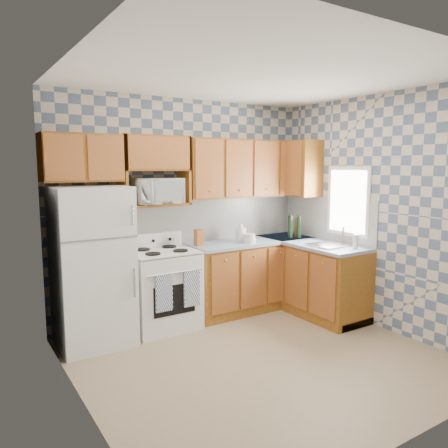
{
  "coord_description": "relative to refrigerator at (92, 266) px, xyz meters",
  "views": [
    {
      "loc": [
        -2.51,
        -3.27,
        1.9
      ],
      "look_at": [
        0.05,
        0.75,
        1.25
      ],
      "focal_mm": 35.0,
      "sensor_mm": 36.0,
      "label": 1
    }
  ],
  "objects": [
    {
      "name": "base_cabinets_back",
      "position": [
        2.1,
        0.05,
        -0.4
      ],
      "size": [
        1.75,
        0.6,
        0.88
      ],
      "primitive_type": "cube",
      "color": "brown",
      "rests_on": "floor"
    },
    {
      "name": "base_cabinets_right",
      "position": [
        2.67,
        -0.45,
        -0.4
      ],
      "size": [
        0.6,
        1.6,
        0.88
      ],
      "primitive_type": "cube",
      "color": "brown",
      "rests_on": "floor"
    },
    {
      "name": "bottle_1",
      "position": [
        2.75,
        -0.15,
        0.22
      ],
      "size": [
        0.07,
        0.07,
        0.28
      ],
      "primitive_type": "cylinder",
      "color": "black",
      "rests_on": "countertop_back"
    },
    {
      "name": "cooktop",
      "position": [
        0.8,
        0.03,
        0.07
      ],
      "size": [
        0.76,
        0.65,
        0.02
      ],
      "primitive_type": "cube",
      "color": "silver",
      "rests_on": "stove_body"
    },
    {
      "name": "sink",
      "position": [
        2.67,
        -0.8,
        0.09
      ],
      "size": [
        0.48,
        0.4,
        0.03
      ],
      "primitive_type": "cube",
      "color": "#B7B7BC",
      "rests_on": "countertop_right"
    },
    {
      "name": "right_wall",
      "position": [
        2.97,
        -1.25,
        0.51
      ],
      "size": [
        0.02,
        3.2,
        2.7
      ],
      "primitive_type": "cube",
      "color": "slate",
      "rests_on": "ground"
    },
    {
      "name": "back_wall",
      "position": [
        1.27,
        0.35,
        0.51
      ],
      "size": [
        3.4,
        0.02,
        2.7
      ],
      "primitive_type": "cube",
      "color": "slate",
      "rests_on": "ground"
    },
    {
      "name": "upper_cabinets_fridge",
      "position": [
        -0.02,
        0.19,
        1.13
      ],
      "size": [
        0.82,
        0.33,
        0.5
      ],
      "primitive_type": "cube",
      "color": "brown",
      "rests_on": "back_wall"
    },
    {
      "name": "upper_cabinets_right",
      "position": [
        2.81,
        0.0,
        1.01
      ],
      "size": [
        0.33,
        0.7,
        0.74
      ],
      "primitive_type": "cube",
      "color": "brown",
      "rests_on": "right_wall"
    },
    {
      "name": "upper_cabinets_back",
      "position": [
        2.1,
        0.19,
        1.01
      ],
      "size": [
        1.75,
        0.33,
        0.74
      ],
      "primitive_type": "cube",
      "color": "brown",
      "rests_on": "back_wall"
    },
    {
      "name": "microwave",
      "position": [
        0.82,
        0.13,
        0.76
      ],
      "size": [
        0.55,
        0.38,
        0.3
      ],
      "primitive_type": "imported",
      "rotation": [
        0.0,
        0.0,
        0.03
      ],
      "color": "white",
      "rests_on": "microwave_shelf"
    },
    {
      "name": "countertop_back",
      "position": [
        2.1,
        0.05,
        0.06
      ],
      "size": [
        1.77,
        0.63,
        0.04
      ],
      "primitive_type": "cube",
      "color": "gray",
      "rests_on": "base_cabinets_back"
    },
    {
      "name": "countertop_right",
      "position": [
        2.67,
        -0.45,
        0.06
      ],
      "size": [
        0.63,
        1.6,
        0.04
      ],
      "primitive_type": "cube",
      "color": "gray",
      "rests_on": "base_cabinets_right"
    },
    {
      "name": "refrigerator",
      "position": [
        0.0,
        0.0,
        0.0
      ],
      "size": [
        0.75,
        0.7,
        1.68
      ],
      "primitive_type": "cube",
      "color": "white",
      "rests_on": "floor"
    },
    {
      "name": "electric_kettle",
      "position": [
        1.94,
        0.06,
        0.17
      ],
      "size": [
        0.13,
        0.13,
        0.17
      ],
      "primitive_type": "cylinder",
      "color": "white",
      "rests_on": "countertop_back"
    },
    {
      "name": "backguard",
      "position": [
        0.8,
        0.3,
        0.16
      ],
      "size": [
        0.76,
        0.08,
        0.17
      ],
      "primitive_type": "cube",
      "color": "white",
      "rests_on": "cooktop"
    },
    {
      "name": "dish_towel_right",
      "position": [
        1.01,
        -0.32,
        -0.32
      ],
      "size": [
        0.19,
        0.02,
        0.41
      ],
      "primitive_type": "cube",
      "color": "navy",
      "rests_on": "stove_body"
    },
    {
      "name": "bottle_0",
      "position": [
        2.65,
        -0.09,
        0.23
      ],
      "size": [
        0.07,
        0.07,
        0.3
      ],
      "primitive_type": "cylinder",
      "color": "black",
      "rests_on": "countertop_back"
    },
    {
      "name": "microwave_shelf",
      "position": [
        0.8,
        0.19,
        0.6
      ],
      "size": [
        0.8,
        0.33,
        0.03
      ],
      "primitive_type": "cube",
      "color": "brown",
      "rests_on": "back_wall"
    },
    {
      "name": "floor",
      "position": [
        1.27,
        -1.25,
        -0.84
      ],
      "size": [
        3.4,
        3.4,
        0.0
      ],
      "primitive_type": "plane",
      "color": "#887656",
      "rests_on": "ground"
    },
    {
      "name": "stove_body",
      "position": [
        0.8,
        0.03,
        -0.39
      ],
      "size": [
        0.76,
        0.65,
        0.9
      ],
      "primitive_type": "cube",
      "color": "white",
      "rests_on": "floor"
    },
    {
      "name": "bottle_2",
      "position": [
        2.8,
        -0.05,
        0.21
      ],
      "size": [
        0.07,
        0.07,
        0.26
      ],
      "primitive_type": "cylinder",
      "color": "brown",
      "rests_on": "countertop_back"
    },
    {
      "name": "window",
      "position": [
        2.96,
        -0.8,
        0.61
      ],
      "size": [
        0.02,
        0.66,
        0.86
      ],
      "primitive_type": "cube",
      "color": "silver",
      "rests_on": "right_wall"
    },
    {
      "name": "soap_bottle",
      "position": [
        2.78,
        -1.1,
        0.17
      ],
      "size": [
        0.06,
        0.06,
        0.17
      ],
      "primitive_type": "cylinder",
      "color": "beige",
      "rests_on": "countertop_right"
    },
    {
      "name": "backsplash_back",
      "position": [
        1.68,
        0.34,
        0.36
      ],
      "size": [
        2.6,
        0.02,
        0.56
      ],
      "primitive_type": "cube",
      "color": "white",
      "rests_on": "back_wall"
    },
    {
      "name": "dish_towel_left",
      "position": [
        0.67,
        -0.32,
        -0.32
      ],
      "size": [
        0.19,
        0.02,
        0.41
      ],
      "primitive_type": "cube",
      "color": "navy",
      "rests_on": "stove_body"
    },
    {
      "name": "knife_block",
      "position": [
        1.32,
        0.07,
        0.18
      ],
      "size": [
        0.09,
        0.09,
        0.2
      ],
      "primitive_type": "cube",
      "rotation": [
        0.0,
        0.0,
        -0.0
      ],
      "color": "brown",
      "rests_on": "countertop_back"
    },
    {
      "name": "backsplash_right",
      "position": [
        2.96,
        -0.45,
        0.36
      ],
      "size": [
        0.02,
        1.6,
        0.56
      ],
      "primitive_type": "cube",
      "color": "white",
      "rests_on": "right_wall"
    },
    {
      "name": "food_containers",
      "position": [
        1.96,
        -0.1,
        0.14
      ],
      "size": [
        0.17,
        0.17,
        0.11
      ],
      "primitive_type": null,
      "color": "beige",
      "rests_on": "countertop_back"
    }
  ]
}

